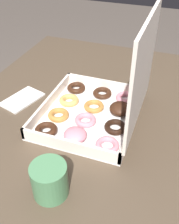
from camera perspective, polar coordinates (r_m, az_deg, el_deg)
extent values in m
cube|color=#4C3D2D|center=(0.82, -2.95, -2.13)|extent=(1.13, 0.77, 0.03)
cylinder|color=#4C3D2D|center=(1.54, -6.98, 1.27)|extent=(0.06, 0.06, 0.74)
cylinder|color=#4C3D2D|center=(1.42, 18.54, -4.31)|extent=(0.06, 0.06, 0.74)
cube|color=white|center=(0.81, 0.00, -0.81)|extent=(0.33, 0.28, 0.01)
cube|color=silver|center=(0.85, -8.73, 2.24)|extent=(0.33, 0.01, 0.04)
cube|color=silver|center=(0.77, 9.55, -1.75)|extent=(0.33, 0.01, 0.04)
cube|color=silver|center=(0.92, 3.35, 6.00)|extent=(0.01, 0.28, 0.04)
cube|color=silver|center=(0.69, -4.51, -7.26)|extent=(0.01, 0.28, 0.04)
cube|color=silver|center=(0.68, 11.60, 8.61)|extent=(0.33, 0.01, 0.29)
torus|color=#381E11|center=(0.92, -2.89, 5.28)|extent=(0.06, 0.06, 0.02)
torus|color=tan|center=(0.86, -4.48, 2.56)|extent=(0.06, 0.06, 0.02)
torus|color=#B77A38|center=(0.80, -6.79, -0.64)|extent=(0.06, 0.06, 0.02)
torus|color=#381E11|center=(0.75, -9.43, -3.88)|extent=(0.06, 0.06, 0.02)
torus|color=#381E11|center=(0.89, 2.80, 4.13)|extent=(0.06, 0.06, 0.02)
torus|color=#B77A38|center=(0.83, 0.97, 1.24)|extent=(0.06, 0.06, 0.02)
torus|color=pink|center=(0.78, -0.89, -1.79)|extent=(0.06, 0.06, 0.02)
ellipsoid|color=pink|center=(0.72, -3.13, -4.98)|extent=(0.06, 0.06, 0.03)
torus|color=pink|center=(0.88, 7.80, 3.11)|extent=(0.06, 0.06, 0.02)
ellipsoid|color=#381E11|center=(0.81, 6.65, 0.73)|extent=(0.06, 0.06, 0.04)
torus|color=black|center=(0.76, 5.64, -3.29)|extent=(0.06, 0.06, 0.02)
torus|color=pink|center=(0.70, 3.89, -7.22)|extent=(0.06, 0.06, 0.02)
cylinder|color=#4C8456|center=(0.60, -8.68, -14.47)|extent=(0.08, 0.08, 0.08)
cylinder|color=black|center=(0.57, -9.05, -12.12)|extent=(0.07, 0.07, 0.01)
cube|color=white|center=(0.91, -14.43, 2.70)|extent=(0.15, 0.12, 0.01)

